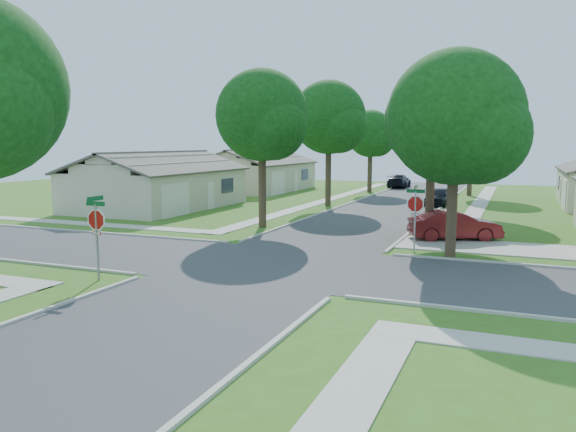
% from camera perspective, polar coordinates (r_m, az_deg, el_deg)
% --- Properties ---
extents(ground, '(100.00, 100.00, 0.00)m').
position_cam_1_polar(ground, '(22.40, -1.40, -4.96)').
color(ground, '#3A5C19').
rests_on(ground, ground).
extents(road_ns, '(7.00, 100.00, 0.02)m').
position_cam_1_polar(road_ns, '(22.40, -1.40, -4.95)').
color(road_ns, '#333335').
rests_on(road_ns, ground).
extents(sidewalk_ne, '(1.20, 40.00, 0.04)m').
position_cam_1_polar(sidewalk_ne, '(46.35, 18.86, 1.09)').
color(sidewalk_ne, '#9E9B91').
rests_on(sidewalk_ne, ground).
extents(sidewalk_nw, '(1.20, 40.00, 0.04)m').
position_cam_1_polar(sidewalk_nw, '(48.62, 4.36, 1.74)').
color(sidewalk_nw, '#9E9B91').
rests_on(sidewalk_nw, ground).
extents(driveway, '(8.80, 3.60, 0.05)m').
position_cam_1_polar(driveway, '(27.56, 20.11, -3.03)').
color(driveway, '#9E9B91').
rests_on(driveway, ground).
extents(stop_sign_sw, '(1.05, 0.80, 2.98)m').
position_cam_1_polar(stop_sign_sw, '(20.62, -18.89, -0.71)').
color(stop_sign_sw, gray).
rests_on(stop_sign_sw, ground).
extents(stop_sign_ne, '(1.05, 0.80, 2.98)m').
position_cam_1_polar(stop_sign_ne, '(25.22, 12.81, 0.92)').
color(stop_sign_ne, gray).
rests_on(stop_sign_ne, ground).
extents(tree_e_near, '(4.97, 4.80, 8.28)m').
position_cam_1_polar(tree_e_near, '(29.33, 14.54, 8.82)').
color(tree_e_near, '#38281C').
rests_on(tree_e_near, ground).
extents(tree_e_mid, '(5.59, 5.40, 9.21)m').
position_cam_1_polar(tree_e_mid, '(41.26, 16.90, 9.11)').
color(tree_e_mid, '#38281C').
rests_on(tree_e_mid, ground).
extents(tree_e_far, '(5.17, 5.00, 8.72)m').
position_cam_1_polar(tree_e_far, '(54.20, 18.23, 8.28)').
color(tree_e_far, '#38281C').
rests_on(tree_e_far, ground).
extents(tree_w_near, '(5.38, 5.20, 8.97)m').
position_cam_1_polar(tree_w_near, '(32.03, -2.57, 9.75)').
color(tree_w_near, '#38281C').
rests_on(tree_w_near, ground).
extents(tree_w_mid, '(5.80, 5.60, 9.56)m').
position_cam_1_polar(tree_w_mid, '(43.22, 4.24, 9.62)').
color(tree_w_mid, '#38281C').
rests_on(tree_w_mid, ground).
extents(tree_w_far, '(4.76, 4.60, 8.04)m').
position_cam_1_polar(tree_w_far, '(55.69, 8.42, 8.05)').
color(tree_w_far, '#38281C').
rests_on(tree_w_far, ground).
extents(tree_ne_corner, '(5.80, 5.60, 8.66)m').
position_cam_1_polar(tree_ne_corner, '(24.37, 16.75, 8.96)').
color(tree_ne_corner, '#38281C').
rests_on(tree_ne_corner, ground).
extents(house_nw_near, '(8.42, 13.60, 4.23)m').
position_cam_1_polar(house_nw_near, '(43.04, -12.95, 2.84)').
color(house_nw_near, '#B9AA92').
rests_on(house_nw_near, ground).
extents(house_nw_far, '(8.42, 13.60, 4.23)m').
position_cam_1_polar(house_nw_far, '(57.73, -3.16, 4.13)').
color(house_nw_far, '#B9AA92').
rests_on(house_nw_far, ground).
extents(car_driveway, '(4.72, 3.17, 1.47)m').
position_cam_1_polar(car_driveway, '(29.15, 16.57, -0.92)').
color(car_driveway, '#5A1213').
rests_on(car_driveway, ground).
extents(car_curb_east, '(2.03, 4.22, 1.39)m').
position_cam_1_polar(car_curb_east, '(45.15, 15.11, 1.93)').
color(car_curb_east, black).
rests_on(car_curb_east, ground).
extents(car_curb_west, '(2.16, 5.03, 1.45)m').
position_cam_1_polar(car_curb_west, '(62.39, 11.21, 3.52)').
color(car_curb_west, black).
rests_on(car_curb_west, ground).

